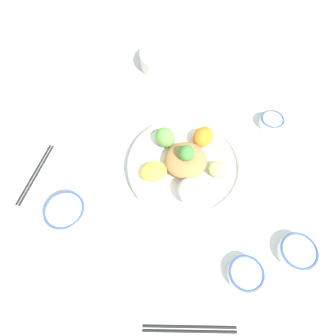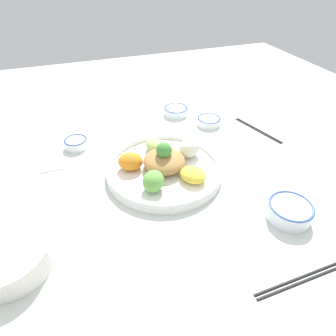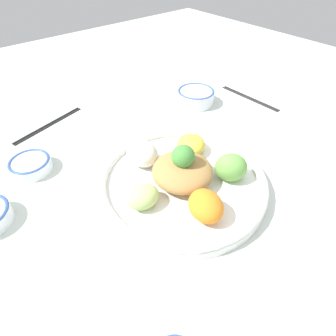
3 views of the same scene
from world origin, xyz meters
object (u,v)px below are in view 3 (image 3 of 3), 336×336
Objects in this scene: salad_platter at (182,178)px; rice_bowl_plain at (30,165)px; chopsticks_pair_near at (250,98)px; sauce_bowl_dark at (196,96)px; chopsticks_pair_far at (49,124)px.

salad_platter is 3.92× the size of rice_bowl_plain.
chopsticks_pair_near is at bearing 109.30° from salad_platter.
salad_platter is at bearing 40.96° from rice_bowl_plain.
sauce_bowl_dark reaches higher than chopsticks_pair_near.
chopsticks_pair_far is (-0.44, -0.13, -0.02)m from salad_platter.
sauce_bowl_dark is at bearing -39.29° from chopsticks_pair_far.
rice_bowl_plain is at bearing 79.91° from chopsticks_pair_near.
sauce_bowl_dark is 0.51× the size of chopsticks_pair_far.
chopsticks_pair_near is at bearing -41.20° from chopsticks_pair_far.
rice_bowl_plain reaches higher than chopsticks_pair_near.
chopsticks_pair_near is 0.65m from chopsticks_pair_far.
sauce_bowl_dark is 0.19m from chopsticks_pair_near.
salad_platter is 0.46m from chopsticks_pair_far.
salad_platter is 0.36m from rice_bowl_plain.
sauce_bowl_dark is at bearing 87.88° from rice_bowl_plain.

